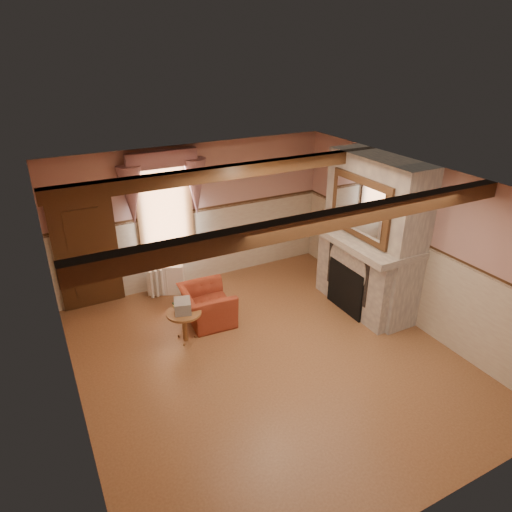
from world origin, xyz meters
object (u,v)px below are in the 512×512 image
armchair (207,305)px  mantel_clock (338,217)px  bowl (362,232)px  oil_lamp (354,223)px  side_table (185,326)px  radiator (166,280)px

armchair → mantel_clock: bearing=-87.0°
armchair → bowl: (2.68, -0.77, 1.16)m
bowl → oil_lamp: bearing=90.0°
side_table → oil_lamp: size_ratio=2.04×
radiator → bowl: 3.83m
armchair → bowl: 3.02m
armchair → oil_lamp: size_ratio=3.42×
mantel_clock → armchair: bearing=178.9°
armchair → side_table: armchair is taller
side_table → bowl: 3.46m
mantel_clock → oil_lamp: size_ratio=0.86×
side_table → mantel_clock: bearing=5.8°
side_table → armchair: bearing=34.9°
radiator → oil_lamp: 3.74m
mantel_clock → radiator: bearing=156.5°
armchair → radiator: bearing=19.6°
radiator → mantel_clock: size_ratio=2.92×
side_table → radiator: (0.19, 1.64, 0.02)m
side_table → bowl: bowl is taller
radiator → mantel_clock: 3.52m
side_table → radiator: radiator is taller
bowl → mantel_clock: mantel_clock is taller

